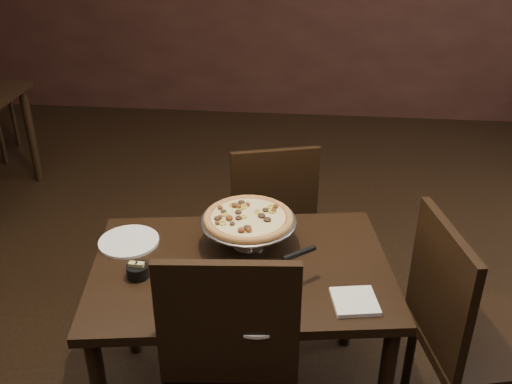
# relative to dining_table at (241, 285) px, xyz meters

# --- Properties ---
(room) EXTENTS (6.04, 7.04, 2.84)m
(room) POSITION_rel_dining_table_xyz_m (-0.01, -0.01, 0.81)
(room) COLOR black
(room) RESTS_ON ground
(dining_table) EXTENTS (1.19, 0.88, 0.68)m
(dining_table) POSITION_rel_dining_table_xyz_m (0.00, 0.00, 0.00)
(dining_table) COLOR black
(dining_table) RESTS_ON ground
(pizza_stand) EXTENTS (0.37, 0.37, 0.15)m
(pizza_stand) POSITION_rel_dining_table_xyz_m (0.01, 0.13, 0.21)
(pizza_stand) COLOR #BABAC1
(pizza_stand) RESTS_ON dining_table
(parmesan_shaker) EXTENTS (0.07, 0.07, 0.11)m
(parmesan_shaker) POSITION_rel_dining_table_xyz_m (-0.17, -0.23, 0.14)
(parmesan_shaker) COLOR #F4F1BE
(parmesan_shaker) RESTS_ON dining_table
(pepper_flake_shaker) EXTENTS (0.06, 0.06, 0.11)m
(pepper_flake_shaker) POSITION_rel_dining_table_xyz_m (-0.12, -0.19, 0.14)
(pepper_flake_shaker) COLOR maroon
(pepper_flake_shaker) RESTS_ON dining_table
(packet_caddy) EXTENTS (0.08, 0.08, 0.06)m
(packet_caddy) POSITION_rel_dining_table_xyz_m (-0.36, -0.10, 0.12)
(packet_caddy) COLOR black
(packet_caddy) RESTS_ON dining_table
(napkin_stack) EXTENTS (0.17, 0.17, 0.02)m
(napkin_stack) POSITION_rel_dining_table_xyz_m (0.40, -0.18, 0.10)
(napkin_stack) COLOR white
(napkin_stack) RESTS_ON dining_table
(plate_left) EXTENTS (0.23, 0.23, 0.01)m
(plate_left) POSITION_rel_dining_table_xyz_m (-0.46, 0.11, 0.10)
(plate_left) COLOR white
(plate_left) RESTS_ON dining_table
(plate_near) EXTENTS (0.22, 0.22, 0.01)m
(plate_near) POSITION_rel_dining_table_xyz_m (0.09, -0.27, 0.10)
(plate_near) COLOR white
(plate_near) RESTS_ON dining_table
(serving_spatula) EXTENTS (0.18, 0.18, 0.03)m
(serving_spatula) POSITION_rel_dining_table_xyz_m (0.21, -0.08, 0.21)
(serving_spatula) COLOR #BABAC1
(serving_spatula) RESTS_ON pizza_stand
(chair_far) EXTENTS (0.50, 0.50, 0.87)m
(chair_far) POSITION_rel_dining_table_xyz_m (0.05, 0.74, -0.11)
(chair_far) COLOR black
(chair_far) RESTS_ON ground
(chair_side) EXTENTS (0.52, 0.52, 0.94)m
(chair_side) POSITION_rel_dining_table_xyz_m (0.82, -0.06, -0.08)
(chair_side) COLOR black
(chair_side) RESTS_ON ground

